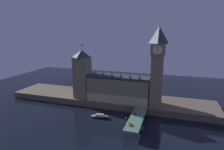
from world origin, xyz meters
name	(u,v)px	position (x,y,z in m)	size (l,w,h in m)	color
ground_plane	(95,116)	(0.00, 0.00, 0.00)	(400.00, 400.00, 0.00)	black
embankment	(109,99)	(0.00, 39.00, 3.18)	(220.00, 42.00, 6.36)	brown
parliament_hall	(119,88)	(13.75, 30.95, 19.35)	(62.03, 21.28, 31.25)	#7F7056
clock_tower	(157,65)	(51.25, 26.77, 46.35)	(12.94, 13.05, 75.61)	#7F7056
victoria_tower	(82,74)	(-26.11, 29.15, 31.94)	(15.60, 15.60, 56.89)	#7F7056
bridge	(136,120)	(39.34, -5.00, 5.06)	(11.29, 46.00, 6.83)	slate
car_northbound_lead	(135,114)	(36.86, 0.20, 7.50)	(1.92, 4.26, 1.43)	red
car_northbound_trail	(130,124)	(36.86, -18.71, 7.50)	(1.92, 4.04, 1.43)	yellow
pedestrian_near_rail	(126,124)	(34.37, -20.04, 7.82)	(0.38, 0.38, 1.86)	black
street_lamp_near	(126,120)	(33.97, -19.72, 10.75)	(1.34, 0.60, 6.26)	#2D3333
street_lamp_mid	(143,114)	(44.71, -5.00, 11.29)	(1.34, 0.60, 7.13)	#2D3333
street_lamp_far	(134,106)	(33.97, 9.72, 10.60)	(1.34, 0.60, 6.01)	#2D3333
boat_upstream	(100,116)	(5.37, -1.13, 1.29)	(17.13, 6.80, 3.52)	#28282D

